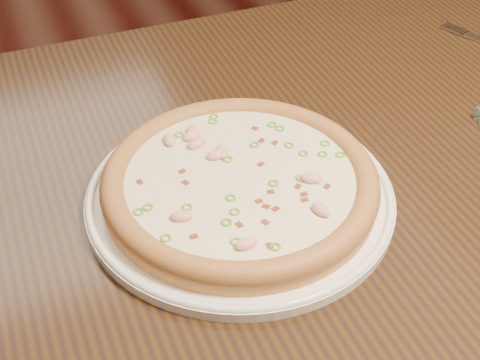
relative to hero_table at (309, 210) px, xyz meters
name	(u,v)px	position (x,y,z in m)	size (l,w,h in m)	color
hero_table	(309,210)	(0.00, 0.00, 0.00)	(1.20, 0.80, 0.75)	black
plate	(240,194)	(-0.12, -0.05, 0.11)	(0.35, 0.35, 0.02)	white
pizza	(240,182)	(-0.12, -0.05, 0.13)	(0.31, 0.31, 0.03)	gold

